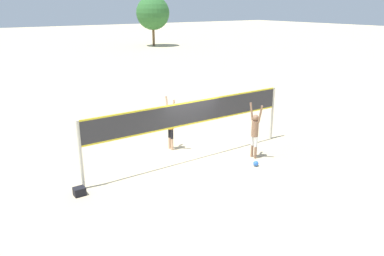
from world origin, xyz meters
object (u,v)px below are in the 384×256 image
Objects in this scene: player_blocker at (170,122)px; gear_bag at (79,191)px; volleyball_net at (192,117)px; volleyball at (256,163)px; player_spiker at (255,130)px; tree_left_cluster at (153,13)px.

player_blocker is 6.21× the size of gear_bag.
volleyball is at bearing -49.41° from volleyball_net.
player_spiker is 0.31× the size of tree_left_cluster.
tree_left_cluster is (19.67, 37.24, 3.49)m from player_blocker.
volleyball_net is 4.00× the size of player_spiker.
player_blocker is 42.26m from tree_left_cluster.
volleyball is at bearing -13.65° from gear_bag.
volleyball_net is 3.04m from volleyball.
player_spiker reaches higher than gear_bag.
player_blocker is 5.04m from gear_bag.
player_spiker is 0.98× the size of player_blocker.
player_blocker is at bearing 94.84° from volleyball_net.
tree_left_cluster reaches higher than player_spiker.
tree_left_cluster is at bearing 63.18° from volleyball_net.
player_blocker is at bearing 40.68° from player_spiker.
tree_left_cluster is (17.37, 39.91, 3.51)m from player_spiker.
player_spiker is 10.61× the size of volleyball.
player_spiker is 7.01m from gear_bag.
volleyball is (1.65, -1.93, -1.68)m from volleyball_net.
tree_left_cluster reaches higher than volleyball.
tree_left_cluster reaches higher than volleyball_net.
tree_left_cluster is (19.55, 38.67, 2.91)m from volleyball_net.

